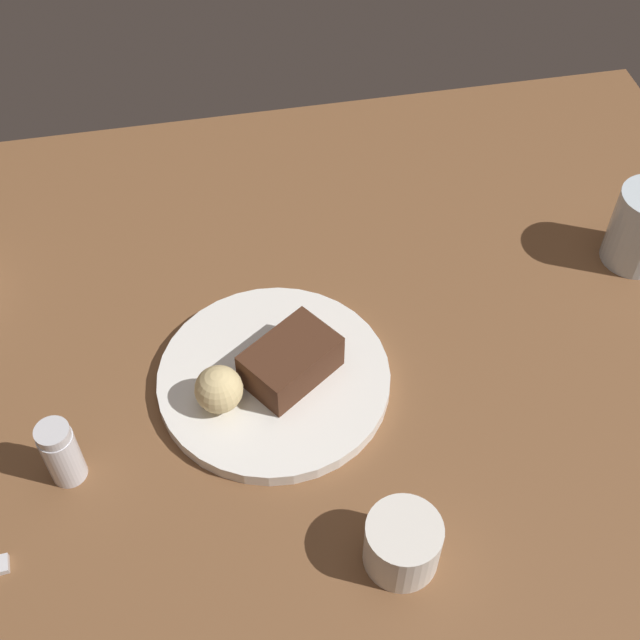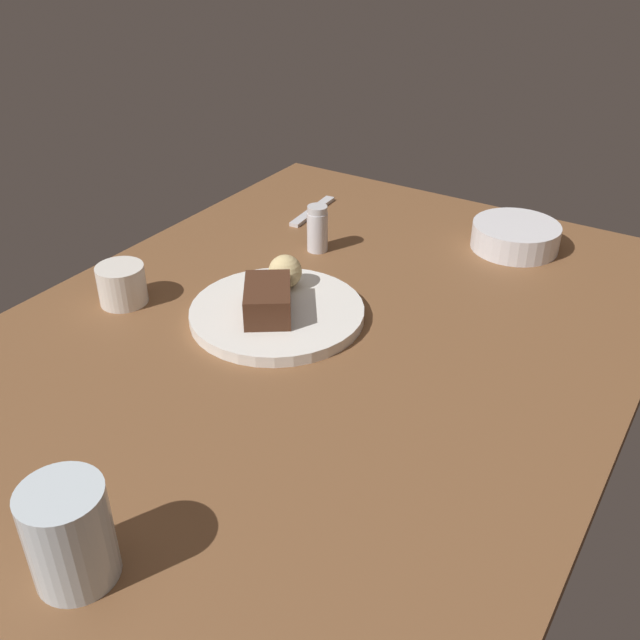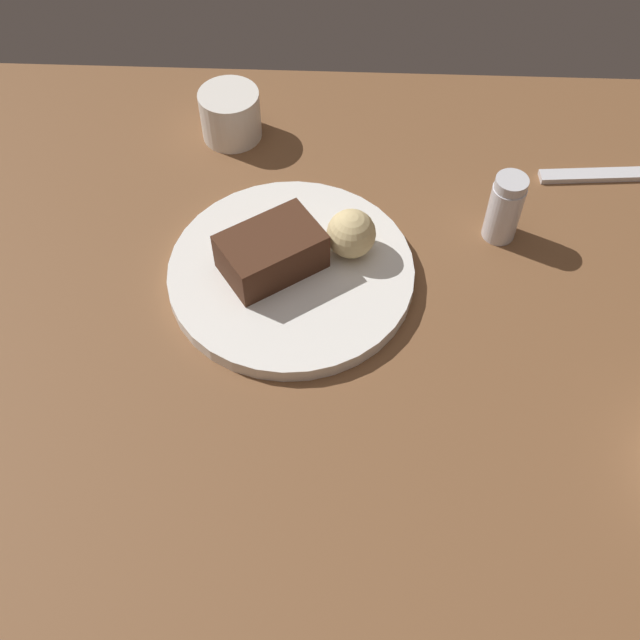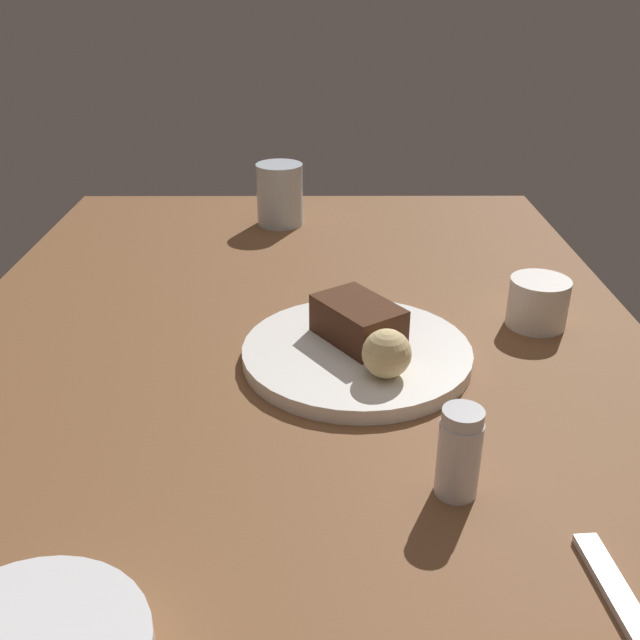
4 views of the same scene
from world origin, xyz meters
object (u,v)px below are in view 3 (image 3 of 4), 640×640
at_px(coffee_cup, 230,115).
at_px(dessert_spoon, 604,175).
at_px(dessert_plate, 291,273).
at_px(salt_shaker, 505,208).
at_px(bread_roll, 351,234).
at_px(chocolate_cake_slice, 271,252).

bearing_deg(coffee_cup, dessert_spoon, -7.37).
bearing_deg(dessert_plate, salt_shaker, 17.88).
xyz_separation_m(bread_roll, coffee_cup, (-0.15, 0.20, -0.01)).
relative_size(bread_roll, salt_shaker, 0.63).
bearing_deg(chocolate_cake_slice, dessert_spoon, 23.83).
height_order(dessert_plate, chocolate_cake_slice, chocolate_cake_slice).
bearing_deg(salt_shaker, dessert_spoon, 35.72).
xyz_separation_m(chocolate_cake_slice, coffee_cup, (-0.07, 0.22, -0.01)).
height_order(chocolate_cake_slice, dessert_spoon, chocolate_cake_slice).
bearing_deg(chocolate_cake_slice, bread_roll, 17.30).
bearing_deg(dessert_spoon, chocolate_cake_slice, 19.13).
xyz_separation_m(chocolate_cake_slice, salt_shaker, (0.24, 0.07, 0.00)).
height_order(dessert_plate, salt_shaker, salt_shaker).
xyz_separation_m(dessert_plate, chocolate_cake_slice, (-0.02, 0.00, 0.03)).
relative_size(salt_shaker, dessert_spoon, 0.54).
distance_m(dessert_plate, dessert_spoon, 0.39).
relative_size(chocolate_cake_slice, bread_roll, 1.96).
bearing_deg(dessert_plate, dessert_spoon, 25.19).
bearing_deg(dessert_plate, bread_roll, 23.63).
xyz_separation_m(bread_roll, dessert_spoon, (0.29, 0.14, -0.04)).
xyz_separation_m(dessert_plate, dessert_spoon, (0.35, 0.17, -0.00)).
relative_size(chocolate_cake_slice, dessert_spoon, 0.66).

